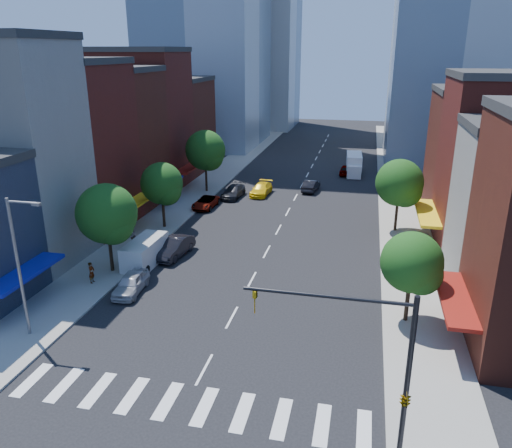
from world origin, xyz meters
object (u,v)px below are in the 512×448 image
at_px(traffic_car_oncoming, 311,186).
at_px(pedestrian_far, 131,236).
at_px(pedestrian_near, 92,272).
at_px(parked_car_third, 206,202).
at_px(parked_car_rear, 233,192).
at_px(traffic_car_far, 346,170).
at_px(box_truck, 354,165).
at_px(taxi, 261,189).
at_px(parked_car_front, 131,283).
at_px(parked_car_second, 174,247).
at_px(cargo_van_far, 148,251).
at_px(cargo_van_near, 144,253).

bearing_deg(traffic_car_oncoming, pedestrian_far, 65.88).
bearing_deg(pedestrian_near, parked_car_third, -7.92).
bearing_deg(parked_car_rear, traffic_car_far, 53.00).
distance_m(box_truck, pedestrian_far, 38.70).
height_order(parked_car_rear, taxi, parked_car_rear).
xyz_separation_m(taxi, traffic_car_oncoming, (5.88, 3.12, 0.01)).
xyz_separation_m(parked_car_front, parked_car_second, (0.62, 7.27, 0.08)).
bearing_deg(parked_car_third, pedestrian_far, -99.62).
xyz_separation_m(parked_car_second, cargo_van_far, (-1.77, -1.59, 0.13)).
height_order(parked_car_front, parked_car_second, parked_car_second).
bearing_deg(cargo_van_near, pedestrian_far, 130.93).
distance_m(parked_car_third, pedestrian_far, 13.52).
distance_m(parked_car_second, pedestrian_near, 7.87).
distance_m(parked_car_second, parked_car_rear, 19.08).
xyz_separation_m(parked_car_front, parked_car_rear, (0.86, 26.36, -0.01)).
height_order(parked_car_rear, pedestrian_far, pedestrian_far).
bearing_deg(taxi, parked_car_second, -95.67).
xyz_separation_m(parked_car_third, traffic_car_far, (14.99, 19.90, 0.10)).
bearing_deg(cargo_van_near, traffic_car_oncoming, 68.70).
xyz_separation_m(pedestrian_near, pedestrian_far, (-0.36, 7.64, 0.14)).
relative_size(box_truck, pedestrian_near, 4.28).
height_order(traffic_car_oncoming, pedestrian_near, pedestrian_near).
relative_size(taxi, box_truck, 0.69).
bearing_deg(pedestrian_near, parked_car_second, -33.44).
relative_size(parked_car_second, cargo_van_far, 1.09).
bearing_deg(pedestrian_far, taxi, 157.54).
xyz_separation_m(parked_car_second, traffic_car_far, (13.23, 34.10, -0.07)).
xyz_separation_m(cargo_van_near, taxi, (5.12, 23.32, -0.37)).
bearing_deg(box_truck, pedestrian_far, -122.18).
distance_m(parked_car_third, cargo_van_near, 16.58).
height_order(parked_car_third, traffic_car_oncoming, traffic_car_oncoming).
bearing_deg(taxi, cargo_van_near, -98.96).
bearing_deg(parked_car_rear, traffic_car_oncoming, 32.85).
distance_m(traffic_car_oncoming, pedestrian_near, 33.54).
distance_m(traffic_car_oncoming, traffic_car_far, 10.80).
bearing_deg(cargo_van_near, taxi, 78.91).
bearing_deg(parked_car_rear, box_truck, 52.16).
height_order(parked_car_front, traffic_car_far, traffic_car_far).
bearing_deg(box_truck, cargo_van_far, -116.87).
relative_size(parked_car_third, traffic_car_far, 1.06).
distance_m(parked_car_third, cargo_van_far, 15.79).
distance_m(traffic_car_far, pedestrian_far, 37.59).
bearing_deg(pedestrian_near, cargo_van_near, -30.74).
relative_size(cargo_van_near, traffic_car_oncoming, 1.18).
height_order(parked_car_second, parked_car_rear, parked_car_second).
bearing_deg(cargo_van_near, parked_car_second, 54.67).
height_order(parked_car_third, parked_car_rear, parked_car_rear).
bearing_deg(pedestrian_near, taxi, -16.57).
bearing_deg(taxi, pedestrian_far, -108.16).
bearing_deg(parked_car_third, parked_car_second, -80.64).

